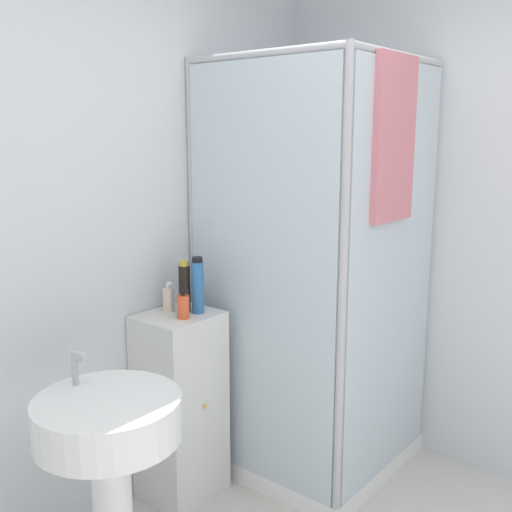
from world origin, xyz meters
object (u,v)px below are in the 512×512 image
Objects in this scene: shampoo_bottle_blue at (198,286)px; shampoo_bottle_tall_black at (184,287)px; sink at (109,446)px; lotion_bottle_white at (168,299)px; soap_dispenser at (183,306)px.

shampoo_bottle_tall_black is at bearing 115.27° from shampoo_bottle_blue.
sink is 0.87m from shampoo_bottle_tall_black.
lotion_bottle_white is at bearing 31.12° from sink.
soap_dispenser is 0.13m from shampoo_bottle_blue.
lotion_bottle_white reaches higher than soap_dispenser.
shampoo_bottle_tall_black is at bearing 25.30° from sink.
soap_dispenser is 0.14m from lotion_bottle_white.
shampoo_bottle_tall_black is 0.92× the size of shampoo_bottle_blue.
shampoo_bottle_tall_black reaches higher than lotion_bottle_white.
soap_dispenser is 0.57× the size of shampoo_bottle_tall_black.
shampoo_bottle_tall_black reaches higher than soap_dispenser.
sink is at bearing -159.41° from shampoo_bottle_blue.
sink is 0.75m from soap_dispenser.
soap_dispenser is 0.53× the size of shampoo_bottle_blue.
shampoo_bottle_tall_black is 1.71× the size of lotion_bottle_white.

